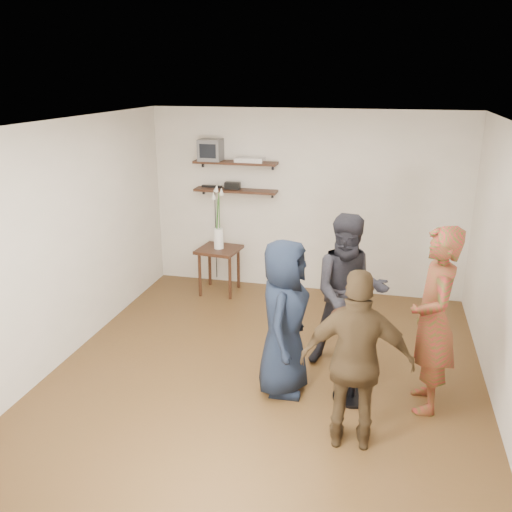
{
  "coord_description": "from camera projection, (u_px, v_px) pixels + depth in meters",
  "views": [
    {
      "loc": [
        1.1,
        -4.99,
        3.03
      ],
      "look_at": [
        -0.22,
        0.4,
        1.16
      ],
      "focal_mm": 38.0,
      "sensor_mm": 36.0,
      "label": 1
    }
  ],
  "objects": [
    {
      "name": "person_brown",
      "position": [
        357.0,
        362.0,
        4.44
      ],
      "size": [
        0.96,
        0.45,
        1.59
      ],
      "primitive_type": "imported",
      "rotation": [
        0.0,
        0.0,
        3.21
      ],
      "color": "#402E1B",
      "rests_on": "room"
    },
    {
      "name": "person_navy",
      "position": [
        284.0,
        318.0,
        5.25
      ],
      "size": [
        0.51,
        0.78,
        1.58
      ],
      "primitive_type": "imported",
      "rotation": [
        0.0,
        0.0,
        1.56
      ],
      "color": "black",
      "rests_on": "room"
    },
    {
      "name": "wine_glass_fr",
      "position": [
        364.0,
        305.0,
        4.98
      ],
      "size": [
        0.06,
        0.06,
        0.19
      ],
      "color": "silver",
      "rests_on": "drinks_table"
    },
    {
      "name": "shelf_lower",
      "position": [
        236.0,
        191.0,
        7.76
      ],
      "size": [
        1.2,
        0.25,
        0.04
      ],
      "primitive_type": "cube",
      "color": "black",
      "rests_on": "room"
    },
    {
      "name": "wine_glass_br",
      "position": [
        359.0,
        304.0,
        5.02
      ],
      "size": [
        0.06,
        0.06,
        0.19
      ],
      "color": "silver",
      "rests_on": "drinks_table"
    },
    {
      "name": "wine_glass_fl",
      "position": [
        351.0,
        304.0,
        5.0
      ],
      "size": [
        0.06,
        0.06,
        0.19
      ],
      "color": "silver",
      "rests_on": "drinks_table"
    },
    {
      "name": "person_plaid",
      "position": [
        433.0,
        320.0,
        4.95
      ],
      "size": [
        0.48,
        0.69,
        1.79
      ],
      "primitive_type": "imported",
      "rotation": [
        0.0,
        0.0,
        -1.49
      ],
      "color": "red",
      "rests_on": "room"
    },
    {
      "name": "dvd_deck",
      "position": [
        250.0,
        160.0,
        7.57
      ],
      "size": [
        0.4,
        0.24,
        0.06
      ],
      "primitive_type": "cube",
      "color": "silver",
      "rests_on": "shelf_upper"
    },
    {
      "name": "person_dark",
      "position": [
        349.0,
        292.0,
        5.72
      ],
      "size": [
        0.92,
        0.77,
        1.69
      ],
      "primitive_type": "imported",
      "rotation": [
        0.0,
        0.0,
        0.17
      ],
      "color": "black",
      "rests_on": "room"
    },
    {
      "name": "wine_glass_bl",
      "position": [
        355.0,
        300.0,
        5.08
      ],
      "size": [
        0.07,
        0.07,
        0.2
      ],
      "color": "silver",
      "rests_on": "drinks_table"
    },
    {
      "name": "shelf_upper",
      "position": [
        235.0,
        163.0,
        7.63
      ],
      "size": [
        1.2,
        0.25,
        0.04
      ],
      "primitive_type": "cube",
      "color": "black",
      "rests_on": "room"
    },
    {
      "name": "crt_monitor",
      "position": [
        211.0,
        150.0,
        7.66
      ],
      "size": [
        0.32,
        0.3,
        0.3
      ],
      "primitive_type": "cube",
      "color": "#59595B",
      "rests_on": "shelf_upper"
    },
    {
      "name": "room",
      "position": [
        268.0,
        257.0,
        5.4
      ],
      "size": [
        4.58,
        5.08,
        2.68
      ],
      "color": "#412914",
      "rests_on": "ground"
    },
    {
      "name": "side_table",
      "position": [
        219.0,
        255.0,
        7.78
      ],
      "size": [
        0.62,
        0.62,
        0.67
      ],
      "rotation": [
        0.0,
        0.0,
        -0.12
      ],
      "color": "black",
      "rests_on": "room"
    },
    {
      "name": "drinks_table",
      "position": [
        355.0,
        347.0,
        5.16
      ],
      "size": [
        0.48,
        0.48,
        0.89
      ],
      "color": "black",
      "rests_on": "room"
    },
    {
      "name": "power_strip",
      "position": [
        212.0,
        186.0,
        7.88
      ],
      "size": [
        0.3,
        0.05,
        0.03
      ],
      "primitive_type": "cube",
      "color": "black",
      "rests_on": "shelf_lower"
    },
    {
      "name": "vase_lilies",
      "position": [
        218.0,
        228.0,
        7.65
      ],
      "size": [
        0.19,
        0.19,
        0.95
      ],
      "rotation": [
        0.0,
        0.0,
        -0.12
      ],
      "color": "white",
      "rests_on": "side_table"
    },
    {
      "name": "radio",
      "position": [
        232.0,
        186.0,
        7.75
      ],
      "size": [
        0.22,
        0.1,
        0.1
      ],
      "primitive_type": "cube",
      "color": "black",
      "rests_on": "shelf_lower"
    }
  ]
}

